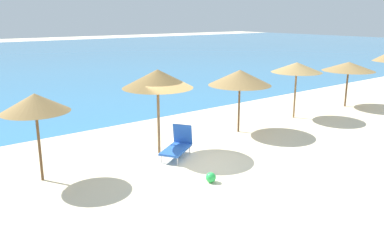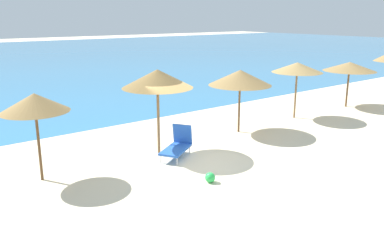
# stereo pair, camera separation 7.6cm
# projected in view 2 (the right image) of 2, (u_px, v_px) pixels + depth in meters

# --- Properties ---
(ground_plane) EXTENTS (160.00, 160.00, 0.00)m
(ground_plane) POSITION_uv_depth(u_px,v_px,m) (198.00, 162.00, 12.79)
(ground_plane) COLOR beige
(beach_umbrella_3) EXTENTS (1.90, 1.90, 2.58)m
(beach_umbrella_3) POSITION_uv_depth(u_px,v_px,m) (35.00, 103.00, 10.87)
(beach_umbrella_3) COLOR brown
(beach_umbrella_3) RESTS_ON ground_plane
(beach_umbrella_4) EXTENTS (2.41, 2.41, 2.93)m
(beach_umbrella_4) POSITION_uv_depth(u_px,v_px,m) (157.00, 79.00, 13.06)
(beach_umbrella_4) COLOR brown
(beach_umbrella_4) RESTS_ON ground_plane
(beach_umbrella_5) EXTENTS (2.54, 2.54, 2.57)m
(beach_umbrella_5) POSITION_uv_depth(u_px,v_px,m) (240.00, 78.00, 15.62)
(beach_umbrella_5) COLOR brown
(beach_umbrella_5) RESTS_ON ground_plane
(beach_umbrella_6) EXTENTS (2.31, 2.31, 2.61)m
(beach_umbrella_6) POSITION_uv_depth(u_px,v_px,m) (297.00, 68.00, 17.83)
(beach_umbrella_6) COLOR brown
(beach_umbrella_6) RESTS_ON ground_plane
(beach_umbrella_7) EXTENTS (2.65, 2.65, 2.35)m
(beach_umbrella_7) POSITION_uv_depth(u_px,v_px,m) (350.00, 67.00, 20.17)
(beach_umbrella_7) COLOR brown
(beach_umbrella_7) RESTS_ON ground_plane
(lounge_chair_0) EXTENTS (1.53, 1.31, 1.03)m
(lounge_chair_0) POSITION_uv_depth(u_px,v_px,m) (178.00, 145.00, 13.23)
(lounge_chair_0) COLOR blue
(lounge_chair_0) RESTS_ON ground_plane
(beach_ball) EXTENTS (0.30, 0.30, 0.30)m
(beach_ball) POSITION_uv_depth(u_px,v_px,m) (210.00, 178.00, 11.22)
(beach_ball) COLOR green
(beach_ball) RESTS_ON ground_plane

